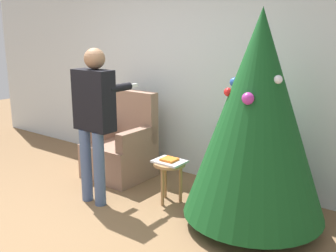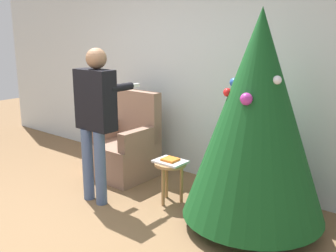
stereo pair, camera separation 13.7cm
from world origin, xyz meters
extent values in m
plane|color=brown|center=(0.00, 0.00, 0.00)|extent=(14.00, 14.00, 0.00)
cube|color=silver|center=(0.00, 2.23, 1.35)|extent=(8.00, 0.06, 2.70)
cylinder|color=brown|center=(1.39, 1.41, 0.06)|extent=(0.10, 0.10, 0.13)
cone|color=#144C1E|center=(1.39, 1.41, 1.08)|extent=(1.32, 1.32, 1.90)
sphere|color=#2856B2|center=(1.14, 1.42, 1.36)|extent=(0.09, 0.09, 0.09)
sphere|color=gold|center=(1.03, 1.68, 0.76)|extent=(0.07, 0.07, 0.07)
sphere|color=#B23399|center=(1.42, 1.14, 1.28)|extent=(0.10, 0.10, 0.10)
sphere|color=white|center=(1.59, 1.33, 1.43)|extent=(0.07, 0.07, 0.07)
sphere|color=gold|center=(1.14, 1.52, 1.30)|extent=(0.10, 0.10, 0.10)
sphere|color=red|center=(1.16, 1.27, 1.29)|extent=(0.08, 0.08, 0.08)
cube|color=#93705B|center=(-0.53, 1.56, 0.22)|extent=(0.75, 0.69, 0.44)
cube|color=#93705B|center=(-0.53, 1.84, 0.76)|extent=(0.75, 0.14, 0.64)
cube|color=#93705B|center=(-0.84, 1.56, 0.55)|extent=(0.12, 0.62, 0.23)
cube|color=#93705B|center=(-0.21, 1.56, 0.55)|extent=(0.12, 0.62, 0.23)
cylinder|color=#475B84|center=(-0.31, 0.84, 0.40)|extent=(0.12, 0.12, 0.80)
cylinder|color=#475B84|center=(-0.10, 0.84, 0.40)|extent=(0.12, 0.12, 0.80)
cube|color=black|center=(-0.20, 0.90, 1.12)|extent=(0.46, 0.20, 0.64)
sphere|color=#936B4C|center=(-0.20, 0.93, 1.55)|extent=(0.22, 0.22, 0.22)
cylinder|color=black|center=(-0.40, 1.09, 1.25)|extent=(0.08, 0.30, 0.08)
cylinder|color=black|center=(-0.01, 1.09, 1.25)|extent=(0.08, 0.30, 0.08)
cube|color=white|center=(-0.01, 1.28, 1.25)|extent=(0.04, 0.14, 0.04)
cylinder|color=#A37547|center=(0.44, 1.35, 0.44)|extent=(0.35, 0.35, 0.03)
cylinder|color=#A37547|center=(0.44, 1.22, 0.21)|extent=(0.04, 0.04, 0.42)
cylinder|color=#A37547|center=(0.55, 1.41, 0.21)|extent=(0.04, 0.04, 0.42)
cylinder|color=#A37547|center=(0.34, 1.41, 0.21)|extent=(0.04, 0.04, 0.42)
cube|color=silver|center=(0.44, 1.35, 0.46)|extent=(0.33, 0.25, 0.02)
cube|color=orange|center=(0.44, 1.35, 0.49)|extent=(0.16, 0.15, 0.02)
camera|label=1|loc=(2.85, -1.83, 1.84)|focal=42.00mm
camera|label=2|loc=(2.95, -1.75, 1.84)|focal=42.00mm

